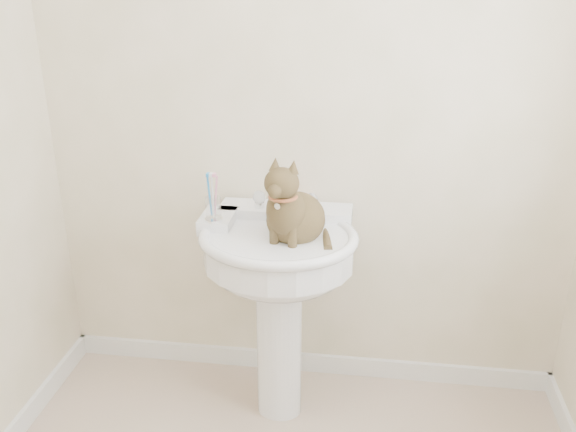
% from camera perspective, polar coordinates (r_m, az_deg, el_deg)
% --- Properties ---
extents(wall_back, '(2.20, 0.00, 2.50)m').
position_cam_1_polar(wall_back, '(2.44, 1.94, 10.34)').
color(wall_back, '#F1DEC4').
rests_on(wall_back, ground).
extents(baseboard_back, '(2.20, 0.02, 0.09)m').
position_cam_1_polar(baseboard_back, '(2.92, 1.60, -13.49)').
color(baseboard_back, white).
rests_on(baseboard_back, floor).
extents(pedestal_sink, '(0.62, 0.61, 0.85)m').
position_cam_1_polar(pedestal_sink, '(2.37, -0.92, -4.96)').
color(pedestal_sink, white).
rests_on(pedestal_sink, floor).
extents(faucet, '(0.28, 0.12, 0.14)m').
position_cam_1_polar(faucet, '(2.41, -0.34, 1.45)').
color(faucet, silver).
rests_on(faucet, pedestal_sink).
extents(soap_bar, '(0.10, 0.07, 0.03)m').
position_cam_1_polar(soap_bar, '(2.50, 0.45, 1.56)').
color(soap_bar, '#D46332').
rests_on(soap_bar, pedestal_sink).
extents(toothbrush_cup, '(0.07, 0.07, 0.18)m').
position_cam_1_polar(toothbrush_cup, '(2.33, -7.01, 0.73)').
color(toothbrush_cup, silver).
rests_on(toothbrush_cup, pedestal_sink).
extents(cat, '(0.24, 0.31, 0.45)m').
position_cam_1_polar(cat, '(2.25, 0.52, 0.21)').
color(cat, brown).
rests_on(cat, pedestal_sink).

